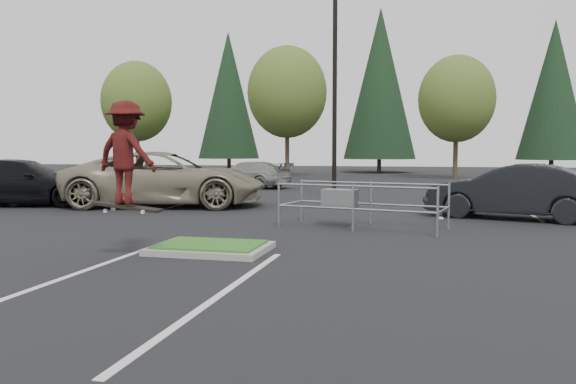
% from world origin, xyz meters
% --- Properties ---
extents(ground, '(120.00, 120.00, 0.00)m').
position_xyz_m(ground, '(0.00, 0.00, 0.00)').
color(ground, black).
rests_on(ground, ground).
extents(grass_median, '(2.20, 1.60, 0.16)m').
position_xyz_m(grass_median, '(0.00, 0.00, 0.08)').
color(grass_median, gray).
rests_on(grass_median, ground).
extents(stall_lines, '(22.62, 17.60, 0.01)m').
position_xyz_m(stall_lines, '(-1.35, 6.02, 0.00)').
color(stall_lines, silver).
rests_on(stall_lines, ground).
extents(light_pole, '(0.70, 0.60, 10.12)m').
position_xyz_m(light_pole, '(0.50, 12.00, 4.56)').
color(light_pole, gray).
rests_on(light_pole, ground).
extents(decid_a, '(5.44, 5.44, 8.91)m').
position_xyz_m(decid_a, '(-18.01, 30.03, 5.58)').
color(decid_a, '#38281C').
rests_on(decid_a, ground).
extents(decid_b, '(5.89, 5.89, 9.64)m').
position_xyz_m(decid_b, '(-6.01, 30.53, 6.04)').
color(decid_b, '#38281C').
rests_on(decid_b, ground).
extents(decid_c, '(5.12, 5.12, 8.38)m').
position_xyz_m(decid_c, '(5.99, 29.83, 5.25)').
color(decid_c, '#38281C').
rests_on(decid_c, ground).
extents(conif_a, '(5.72, 5.72, 13.00)m').
position_xyz_m(conif_a, '(-14.00, 40.00, 7.10)').
color(conif_a, '#38281C').
rests_on(conif_a, ground).
extents(conif_b, '(6.38, 6.38, 14.50)m').
position_xyz_m(conif_b, '(0.00, 40.50, 7.85)').
color(conif_b, '#38281C').
rests_on(conif_b, ground).
extents(conif_c, '(5.50, 5.50, 12.50)m').
position_xyz_m(conif_c, '(14.00, 39.50, 6.85)').
color(conif_c, '#38281C').
rests_on(conif_c, ground).
extents(cart_corral, '(4.28, 2.28, 1.16)m').
position_xyz_m(cart_corral, '(2.05, 4.10, 0.73)').
color(cart_corral, '#92959A').
rests_on(cart_corral, ground).
extents(skateboarder, '(1.31, 0.91, 2.02)m').
position_xyz_m(skateboarder, '(-1.20, -1.00, 1.91)').
color(skateboarder, black).
rests_on(skateboarder, ground).
extents(car_l_tan, '(7.44, 4.66, 1.92)m').
position_xyz_m(car_l_tan, '(-4.88, 7.92, 0.96)').
color(car_l_tan, gray).
rests_on(car_l_tan, ground).
extents(car_l_black, '(6.09, 3.82, 1.64)m').
position_xyz_m(car_l_black, '(-10.00, 7.00, 0.82)').
color(car_l_black, black).
rests_on(car_l_black, ground).
extents(car_r_charc, '(5.07, 3.00, 1.58)m').
position_xyz_m(car_r_charc, '(6.50, 7.00, 0.79)').
color(car_r_charc, black).
rests_on(car_r_charc, ground).
extents(car_far_silver, '(5.09, 3.17, 1.38)m').
position_xyz_m(car_far_silver, '(-5.00, 18.00, 0.69)').
color(car_far_silver, '#969691').
rests_on(car_far_silver, ground).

